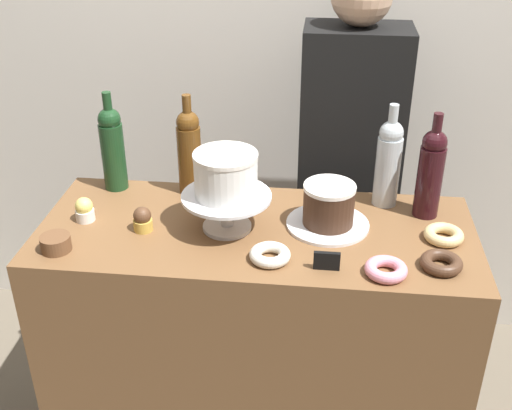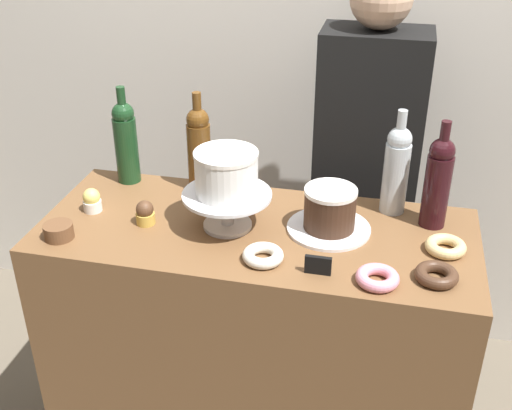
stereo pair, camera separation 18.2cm
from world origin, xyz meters
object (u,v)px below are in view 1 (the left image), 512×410
(white_layer_cake, at_px, (226,175))
(donut_sugar, at_px, (270,255))
(wine_bottle_clear, at_px, (388,161))
(donut_chocolate, at_px, (441,263))
(cupcake_chocolate, at_px, (143,220))
(donut_pink, at_px, (386,269))
(wine_bottle_dark_red, at_px, (431,172))
(cookie_stack, at_px, (56,243))
(cake_stand_pedestal, at_px, (227,205))
(wine_bottle_amber, at_px, (189,150))
(chocolate_round_cake, at_px, (329,204))
(barista_figure, at_px, (348,180))
(donut_glazed, at_px, (444,235))
(cupcake_lemon, at_px, (84,210))
(wine_bottle_green, at_px, (112,147))
(price_sign_chalkboard, at_px, (327,261))

(white_layer_cake, height_order, donut_sugar, white_layer_cake)
(wine_bottle_clear, distance_m, donut_sugar, 0.50)
(wine_bottle_clear, height_order, donut_chocolate, wine_bottle_clear)
(cupcake_chocolate, height_order, donut_sugar, cupcake_chocolate)
(white_layer_cake, height_order, donut_pink, white_layer_cake)
(wine_bottle_dark_red, bearing_deg, donut_sugar, -146.05)
(cookie_stack, bearing_deg, cake_stand_pedestal, 20.35)
(wine_bottle_amber, bearing_deg, chocolate_round_cake, -21.41)
(donut_pink, xyz_separation_m, barista_figure, (-0.08, 0.72, -0.11))
(wine_bottle_amber, distance_m, wine_bottle_clear, 0.62)
(cake_stand_pedestal, height_order, cupcake_chocolate, cake_stand_pedestal)
(donut_sugar, bearing_deg, white_layer_cake, 132.86)
(donut_glazed, distance_m, cookie_stack, 1.09)
(cake_stand_pedestal, bearing_deg, cupcake_chocolate, -171.42)
(white_layer_cake, bearing_deg, cupcake_lemon, -179.91)
(white_layer_cake, relative_size, wine_bottle_amber, 0.56)
(wine_bottle_amber, distance_m, donut_chocolate, 0.84)
(cookie_stack, bearing_deg, wine_bottle_amber, 52.35)
(white_layer_cake, distance_m, donut_pink, 0.51)
(wine_bottle_clear, xyz_separation_m, barista_figure, (-0.10, 0.33, -0.24))
(wine_bottle_green, bearing_deg, donut_pink, -25.56)
(price_sign_chalkboard, bearing_deg, wine_bottle_green, 150.16)
(donut_chocolate, height_order, barista_figure, barista_figure)
(wine_bottle_clear, xyz_separation_m, cupcake_lemon, (-0.89, -0.21, -0.11))
(wine_bottle_clear, distance_m, cupcake_chocolate, 0.76)
(cake_stand_pedestal, bearing_deg, cupcake_lemon, -179.91)
(wine_bottle_dark_red, height_order, donut_glazed, wine_bottle_dark_red)
(cupcake_lemon, height_order, donut_chocolate, cupcake_lemon)
(chocolate_round_cake, height_order, cookie_stack, chocolate_round_cake)
(donut_glazed, height_order, price_sign_chalkboard, price_sign_chalkboard)
(wine_bottle_clear, xyz_separation_m, cookie_stack, (-0.92, -0.37, -0.12))
(chocolate_round_cake, xyz_separation_m, wine_bottle_green, (-0.69, 0.17, 0.07))
(wine_bottle_amber, height_order, cupcake_chocolate, wine_bottle_amber)
(wine_bottle_green, height_order, donut_pink, wine_bottle_green)
(donut_pink, height_order, barista_figure, barista_figure)
(wine_bottle_green, bearing_deg, donut_chocolate, -19.81)
(wine_bottle_dark_red, relative_size, cookie_stack, 3.87)
(wine_bottle_clear, height_order, barista_figure, barista_figure)
(price_sign_chalkboard, bearing_deg, donut_sugar, 169.92)
(price_sign_chalkboard, bearing_deg, wine_bottle_clear, 65.66)
(wine_bottle_amber, bearing_deg, barista_figure, 31.53)
(white_layer_cake, bearing_deg, wine_bottle_clear, 23.93)
(white_layer_cake, bearing_deg, cookie_stack, -159.65)
(wine_bottle_clear, xyz_separation_m, price_sign_chalkboard, (-0.17, -0.38, -0.12))
(donut_sugar, height_order, cookie_stack, cookie_stack)
(donut_sugar, relative_size, price_sign_chalkboard, 1.60)
(wine_bottle_green, relative_size, cupcake_lemon, 4.38)
(wine_bottle_dark_red, relative_size, cupcake_chocolate, 4.38)
(donut_pink, bearing_deg, cake_stand_pedestal, 157.44)
(donut_sugar, relative_size, donut_pink, 1.00)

